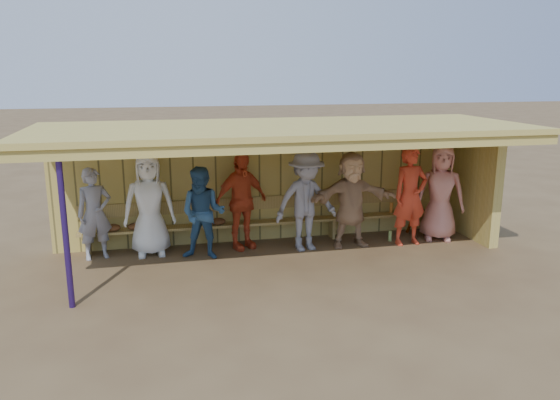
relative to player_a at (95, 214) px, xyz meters
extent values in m
plane|color=brown|center=(3.43, -0.81, -0.86)|extent=(90.00, 90.00, 0.00)
imported|color=gray|center=(0.00, 0.00, 0.00)|extent=(0.72, 0.58, 1.73)
imported|color=white|center=(0.99, 0.00, 0.12)|extent=(0.98, 0.65, 1.97)
imported|color=#2D557D|center=(1.96, -0.45, 0.01)|extent=(1.01, 0.90, 1.74)
imported|color=#D54522|center=(2.74, -0.02, 0.10)|extent=(1.22, 0.86, 1.92)
imported|color=gray|center=(3.96, -0.38, 0.12)|extent=(1.37, 0.92, 1.96)
imported|color=tan|center=(4.90, -0.37, 0.09)|extent=(1.78, 0.58, 1.91)
imported|color=red|center=(6.09, -0.51, 0.14)|extent=(0.77, 0.54, 2.00)
imported|color=tan|center=(6.85, -0.34, 0.13)|extent=(1.14, 0.96, 1.98)
cube|color=tan|center=(3.43, 0.54, 0.34)|extent=(8.60, 0.20, 2.40)
cube|color=tan|center=(7.63, -0.36, 0.34)|extent=(0.20, 1.62, 2.40)
cube|color=tan|center=(3.43, -0.81, 1.59)|extent=(8.80, 3.20, 0.10)
cube|color=tan|center=(3.43, -2.31, 1.46)|extent=(8.80, 0.10, 0.18)
cube|color=tan|center=(-0.37, -0.81, 1.45)|extent=(0.08, 3.00, 0.16)
cube|color=tan|center=(0.58, -0.81, 1.45)|extent=(0.08, 3.00, 0.16)
cube|color=tan|center=(1.53, -0.81, 1.45)|extent=(0.08, 3.00, 0.16)
cube|color=tan|center=(2.48, -0.81, 1.45)|extent=(0.08, 3.00, 0.16)
cube|color=tan|center=(3.43, -0.81, 1.45)|extent=(0.08, 3.00, 0.16)
cube|color=tan|center=(4.38, -0.81, 1.45)|extent=(0.08, 3.00, 0.16)
cube|color=tan|center=(5.33, -0.81, 1.45)|extent=(0.08, 3.00, 0.16)
cube|color=tan|center=(6.28, -0.81, 1.45)|extent=(0.08, 3.00, 0.16)
cube|color=tan|center=(7.23, -0.81, 1.45)|extent=(0.08, 3.00, 0.16)
cylinder|color=navy|center=(-0.17, -2.21, 0.34)|extent=(0.09, 0.09, 2.40)
cube|color=#AC9049|center=(3.43, 0.25, -0.44)|extent=(7.60, 0.32, 0.05)
cube|color=#AC9049|center=(3.43, 0.41, -0.06)|extent=(7.60, 0.04, 0.26)
cube|color=#AC9049|center=(-0.17, 0.25, -0.66)|extent=(0.06, 0.29, 0.40)
cube|color=#AC9049|center=(2.13, 0.25, -0.66)|extent=(0.06, 0.29, 0.40)
cube|color=#AC9049|center=(4.72, 0.25, -0.66)|extent=(0.06, 0.29, 0.40)
cube|color=#AC9049|center=(7.03, 0.25, -0.66)|extent=(0.06, 0.29, 0.40)
cylinder|color=#C85817|center=(6.47, 0.05, -0.46)|extent=(0.13, 0.41, 0.80)
sphere|color=orange|center=(7.08, 0.05, -0.82)|extent=(0.08, 0.08, 0.08)
ellipsoid|color=#593319|center=(0.29, 0.20, -0.35)|extent=(0.30, 0.24, 0.14)
ellipsoid|color=#593319|center=(0.71, 0.20, -0.35)|extent=(0.30, 0.24, 0.14)
ellipsoid|color=#593319|center=(2.31, 0.20, -0.35)|extent=(0.30, 0.24, 0.14)
cylinder|color=#97BE5F|center=(5.34, 0.30, -0.30)|extent=(0.07, 0.07, 0.22)
cylinder|color=orange|center=(6.07, 0.30, -0.30)|extent=(0.07, 0.07, 0.22)
cylinder|color=#9ABF5F|center=(5.82, -0.25, -0.75)|extent=(0.07, 0.07, 0.22)
camera|label=1|loc=(1.16, -10.29, 2.59)|focal=35.00mm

